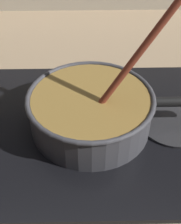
{
  "coord_description": "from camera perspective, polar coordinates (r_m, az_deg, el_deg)",
  "views": [
    {
      "loc": [
        0.02,
        -0.41,
        0.51
      ],
      "look_at": [
        0.03,
        0.1,
        0.05
      ],
      "focal_mm": 49.53,
      "sensor_mm": 36.0,
      "label": 1
    }
  ],
  "objects": [
    {
      "name": "ground",
      "position": [
        0.67,
        -2.19,
        -10.71
      ],
      "size": [
        2.4,
        1.6,
        0.04
      ],
      "primitive_type": "cube",
      "color": "#9E8466"
    },
    {
      "name": "burner_ring",
      "position": [
        0.71,
        0.0,
        -2.28
      ],
      "size": [
        0.2,
        0.2,
        0.01
      ],
      "primitive_type": "torus",
      "color": "#592D0C",
      "rests_on": "hob_plate"
    },
    {
      "name": "cooking_pan",
      "position": [
        0.68,
        0.13,
        0.34
      ],
      "size": [
        0.41,
        0.28,
        0.31
      ],
      "color": "#38383D",
      "rests_on": "hob_plate"
    },
    {
      "name": "spare_burner",
      "position": [
        0.74,
        14.96,
        -2.06
      ],
      "size": [
        0.15,
        0.15,
        0.01
      ],
      "primitive_type": "cylinder",
      "color": "#262628",
      "rests_on": "hob_plate"
    },
    {
      "name": "hob_plate",
      "position": [
        0.72,
        0.0,
        -2.86
      ],
      "size": [
        0.56,
        0.48,
        0.01
      ],
      "primitive_type": "cube",
      "color": "black",
      "rests_on": "ground"
    }
  ]
}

